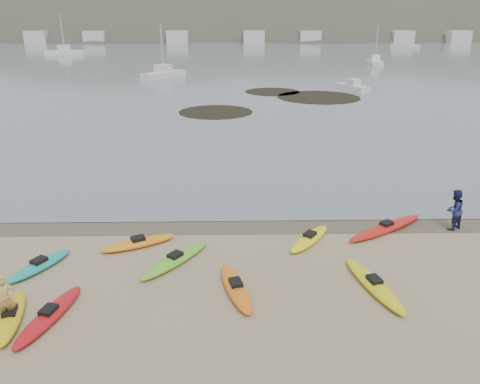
{
  "coord_description": "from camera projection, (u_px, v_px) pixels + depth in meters",
  "views": [
    {
      "loc": [
        -0.41,
        -20.1,
        9.16
      ],
      "look_at": [
        0.0,
        0.0,
        1.5
      ],
      "focal_mm": 35.0,
      "sensor_mm": 36.0,
      "label": 1
    }
  ],
  "objects": [
    {
      "name": "ground",
      "position": [
        240.0,
        222.0,
        22.05
      ],
      "size": [
        600.0,
        600.0,
        0.0
      ],
      "primitive_type": "plane",
      "color": "tan",
      "rests_on": "ground"
    },
    {
      "name": "wet_sand",
      "position": [
        240.0,
        224.0,
        21.77
      ],
      "size": [
        60.0,
        60.0,
        0.0
      ],
      "primitive_type": "plane",
      "color": "brown",
      "rests_on": "ground"
    },
    {
      "name": "water",
      "position": [
        231.0,
        29.0,
        302.33
      ],
      "size": [
        1200.0,
        1200.0,
        0.0
      ],
      "primitive_type": "plane",
      "color": "slate",
      "rests_on": "ground"
    },
    {
      "name": "kayaks",
      "position": [
        232.0,
        265.0,
        17.91
      ],
      "size": [
        23.34,
        9.7,
        0.34
      ],
      "color": "orange",
      "rests_on": "ground"
    },
    {
      "name": "person_west",
      "position": [
        5.0,
        299.0,
        14.6
      ],
      "size": [
        0.7,
        0.58,
        1.65
      ],
      "primitive_type": "imported",
      "rotation": [
        0.0,
        0.0,
        0.36
      ],
      "color": "#D5AC55",
      "rests_on": "ground"
    },
    {
      "name": "person_east",
      "position": [
        454.0,
        210.0,
        20.97
      ],
      "size": [
        1.16,
        1.08,
        1.9
      ],
      "primitive_type": "imported",
      "rotation": [
        0.0,
        0.0,
        3.67
      ],
      "color": "navy",
      "rests_on": "ground"
    },
    {
      "name": "kelp_mats",
      "position": [
        281.0,
        99.0,
        53.49
      ],
      "size": [
        20.42,
        19.98,
        0.04
      ],
      "color": "black",
      "rests_on": "water"
    },
    {
      "name": "moored_boats",
      "position": [
        243.0,
        56.0,
        101.86
      ],
      "size": [
        98.85,
        86.39,
        1.24
      ],
      "color": "silver",
      "rests_on": "ground"
    },
    {
      "name": "far_hills",
      "position": [
        319.0,
        74.0,
        209.69
      ],
      "size": [
        550.0,
        135.0,
        80.0
      ],
      "color": "#384235",
      "rests_on": "ground"
    },
    {
      "name": "far_town",
      "position": [
        249.0,
        37.0,
        156.92
      ],
      "size": [
        199.0,
        5.0,
        4.0
      ],
      "color": "beige",
      "rests_on": "ground"
    }
  ]
}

